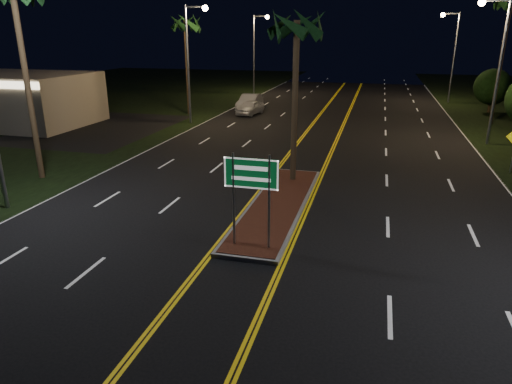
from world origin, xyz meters
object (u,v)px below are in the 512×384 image
(car_far, at_px, (250,101))
(streetlight_left_mid, at_px, (192,51))
(streetlight_right_mid, at_px, (495,55))
(streetlight_right_far, at_px, (451,47))
(median_island, at_px, (278,205))
(palm_median, at_px, (297,25))
(streetlight_left_far, at_px, (257,45))
(palm_left_far, at_px, (185,24))
(car_near, at_px, (250,106))
(highway_sign, at_px, (251,182))
(shrub_far, at_px, (493,87))
(palm_right_far, at_px, (511,3))

(car_far, bearing_deg, streetlight_left_mid, -108.94)
(streetlight_right_mid, xyz_separation_m, streetlight_right_far, (0.00, 20.00, 0.00))
(median_island, xyz_separation_m, palm_median, (0.00, 3.50, 7.19))
(median_island, height_order, streetlight_left_far, streetlight_left_far)
(median_island, xyz_separation_m, palm_left_far, (-12.80, 21.00, 7.66))
(median_island, height_order, palm_left_far, palm_left_far)
(streetlight_right_mid, height_order, car_near, streetlight_right_mid)
(highway_sign, xyz_separation_m, palm_median, (0.00, 7.70, 4.87))
(streetlight_right_mid, xyz_separation_m, palm_median, (-10.61, -11.50, 1.62))
(palm_median, bearing_deg, shrub_far, 61.58)
(streetlight_right_far, bearing_deg, streetlight_right_mid, -90.00)
(palm_left_far, bearing_deg, palm_right_far, 4.47)
(highway_sign, relative_size, streetlight_left_mid, 0.36)
(palm_right_far, relative_size, shrub_far, 2.60)
(streetlight_right_mid, bearing_deg, streetlight_left_mid, 174.62)
(median_island, height_order, shrub_far, shrub_far)
(streetlight_left_mid, distance_m, streetlight_left_far, 20.00)
(median_island, distance_m, shrub_far, 32.19)
(streetlight_left_far, distance_m, palm_median, 35.18)
(streetlight_left_far, relative_size, streetlight_right_mid, 1.00)
(streetlight_left_mid, bearing_deg, palm_left_far, 118.67)
(palm_right_far, bearing_deg, car_near, -178.03)
(highway_sign, xyz_separation_m, shrub_far, (13.80, 33.20, -0.07))
(palm_right_far, bearing_deg, streetlight_right_far, 100.33)
(streetlight_left_mid, distance_m, shrub_far, 27.40)
(streetlight_left_mid, height_order, palm_median, streetlight_left_mid)
(highway_sign, distance_m, streetlight_left_far, 42.67)
(shrub_far, bearing_deg, streetlight_right_far, 117.98)
(palm_right_far, distance_m, car_near, 21.87)
(median_island, bearing_deg, highway_sign, -90.00)
(streetlight_left_mid, xyz_separation_m, palm_right_far, (23.41, 6.00, 3.49))
(streetlight_right_mid, xyz_separation_m, palm_right_far, (2.19, 8.00, 3.49))
(highway_sign, height_order, car_near, highway_sign)
(highway_sign, bearing_deg, streetlight_left_far, 104.44)
(car_near, height_order, car_far, car_far)
(palm_right_far, relative_size, car_far, 1.96)
(streetlight_left_mid, xyz_separation_m, shrub_far, (24.41, 12.00, -3.32))
(streetlight_right_mid, height_order, car_far, streetlight_right_mid)
(median_island, distance_m, car_far, 25.85)
(streetlight_left_far, xyz_separation_m, shrub_far, (24.41, -8.00, -3.32))
(palm_median, distance_m, palm_right_far, 23.40)
(streetlight_right_far, height_order, car_near, streetlight_right_far)
(median_island, bearing_deg, streetlight_right_mid, 54.72)
(car_far, bearing_deg, palm_median, -69.27)
(highway_sign, height_order, streetlight_right_mid, streetlight_right_mid)
(shrub_far, relative_size, car_far, 0.75)
(median_island, distance_m, palm_right_far, 27.84)
(palm_left_far, distance_m, shrub_far, 28.30)
(median_island, height_order, car_near, car_near)
(palm_left_far, bearing_deg, streetlight_left_mid, -61.33)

